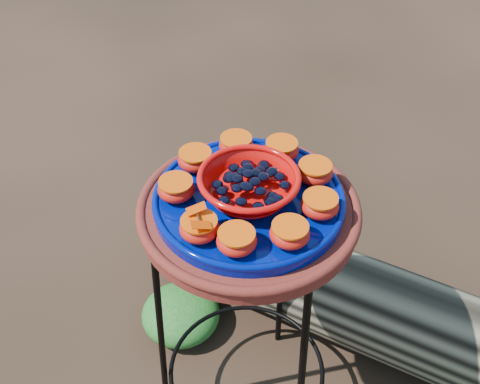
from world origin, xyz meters
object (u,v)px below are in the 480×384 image
at_px(driftwood_log, 389,314).
at_px(red_bowl, 249,186).
at_px(terracotta_saucer, 249,212).
at_px(cobalt_plate, 249,201).
at_px(plant_stand, 247,323).

bearing_deg(driftwood_log, red_bowl, -129.22).
bearing_deg(terracotta_saucer, red_bowl, 0.00).
relative_size(red_bowl, driftwood_log, 0.13).
height_order(cobalt_plate, driftwood_log, cobalt_plate).
bearing_deg(plant_stand, driftwood_log, 50.78).
height_order(terracotta_saucer, driftwood_log, terracotta_saucer).
bearing_deg(driftwood_log, terracotta_saucer, -129.22).
bearing_deg(cobalt_plate, red_bowl, 0.00).
xyz_separation_m(cobalt_plate, driftwood_log, (0.28, 0.35, -0.61)).
relative_size(plant_stand, terracotta_saucer, 1.61).
xyz_separation_m(plant_stand, driftwood_log, (0.28, 0.35, -0.21)).
bearing_deg(plant_stand, terracotta_saucer, 0.00).
distance_m(plant_stand, driftwood_log, 0.50).
height_order(terracotta_saucer, red_bowl, red_bowl).
xyz_separation_m(plant_stand, terracotta_saucer, (0.00, 0.00, 0.37)).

